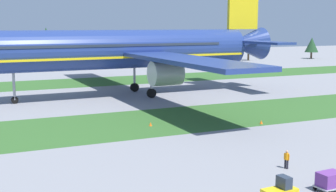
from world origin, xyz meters
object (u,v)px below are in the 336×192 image
at_px(airliner, 129,49).
at_px(cargo_dolly_lead, 330,180).
at_px(taxiway_marker_0, 261,122).
at_px(ground_crew_marshaller, 287,159).
at_px(taxiway_marker_2, 151,124).
at_px(baggage_tug, 280,192).

height_order(airliner, cargo_dolly_lead, airliner).
xyz_separation_m(cargo_dolly_lead, taxiway_marker_0, (9.51, 22.41, -0.67)).
distance_m(airliner, ground_crew_marshaller, 47.19).
height_order(taxiway_marker_0, taxiway_marker_2, taxiway_marker_2).
height_order(ground_crew_marshaller, taxiway_marker_0, ground_crew_marshaller).
distance_m(baggage_tug, ground_crew_marshaller, 8.28).
xyz_separation_m(cargo_dolly_lead, taxiway_marker_2, (-4.39, 27.26, -0.67)).
distance_m(airliner, cargo_dolly_lead, 53.05).
distance_m(cargo_dolly_lead, taxiway_marker_0, 24.35).
bearing_deg(taxiway_marker_0, airliner, 104.87).
distance_m(ground_crew_marshaller, taxiway_marker_0, 18.81).
height_order(airliner, taxiway_marker_0, airliner).
bearing_deg(cargo_dolly_lead, taxiway_marker_0, -25.98).
bearing_deg(taxiway_marker_2, cargo_dolly_lead, -80.84).
bearing_deg(ground_crew_marshaller, taxiway_marker_0, -51.27).
height_order(ground_crew_marshaller, taxiway_marker_2, ground_crew_marshaller).
xyz_separation_m(baggage_tug, taxiway_marker_0, (14.53, 22.67, -0.57)).
relative_size(baggage_tug, cargo_dolly_lead, 1.17).
height_order(cargo_dolly_lead, taxiway_marker_2, cargo_dolly_lead).
distance_m(airliner, taxiway_marker_2, 27.22).
relative_size(airliner, taxiway_marker_0, 147.92).
height_order(airliner, ground_crew_marshaller, airliner).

